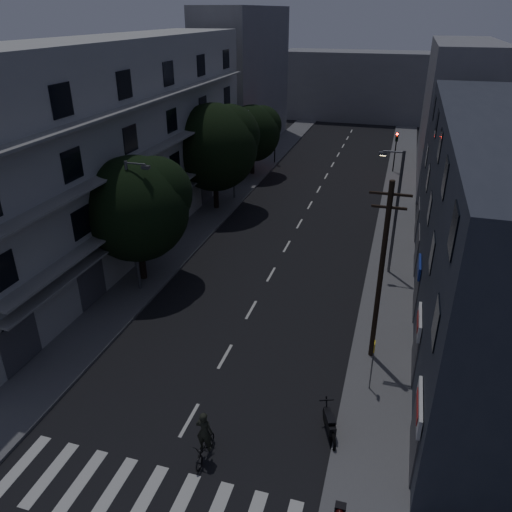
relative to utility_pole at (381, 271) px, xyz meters
The scene contains 22 objects.
ground 18.55m from the utility_pole, 112.95° to the left, with size 160.00×160.00×0.00m, color black.
sidewalk_left 22.46m from the utility_pole, 131.30° to the left, with size 3.00×90.00×0.15m, color #565659.
sidewalk_right 17.18m from the utility_pole, 88.20° to the left, with size 3.00×90.00×0.15m, color #565659.
crosswalk 13.52m from the utility_pole, 123.59° to the right, with size 10.90×3.00×0.01m.
lane_markings 24.28m from the utility_pole, 107.07° to the left, with size 0.15×60.50×0.01m.
building_left 21.31m from the utility_pole, 153.42° to the left, with size 7.00×36.00×14.00m.
building_right 7.45m from the utility_pole, 47.57° to the left, with size 6.19×28.00×11.00m.
building_far_left 43.92m from the utility_pole, 115.67° to the left, with size 6.00×20.00×16.00m, color slate.
building_far_right 33.90m from the utility_pole, 81.48° to the left, with size 6.00×20.00×13.00m, color slate.
building_far_end 61.88m from the utility_pole, 96.48° to the left, with size 24.00×8.00×10.00m, color slate.
tree_near 15.13m from the utility_pole, 164.41° to the left, with size 6.40×6.40×7.90m.
tree_mid 22.67m from the utility_pole, 129.97° to the left, with size 7.15×7.15×8.80m.
tree_far 31.41m from the utility_pole, 117.44° to the left, with size 5.66×5.66×7.00m.
traffic_signal_far_right 32.73m from the utility_pole, 90.68° to the left, with size 0.28×0.37×4.10m.
traffic_signal_far_left 35.28m from the utility_pole, 112.29° to the left, with size 0.28×0.37×4.10m.
street_lamp_left_near 14.35m from the utility_pole, 169.05° to the left, with size 1.51×0.25×8.00m.
street_lamp_right 9.30m from the utility_pole, 88.40° to the left, with size 1.51×0.25×8.00m.
street_lamp_left_far 24.44m from the utility_pole, 124.46° to the left, with size 1.51×0.25×8.00m.
utility_pole is the anchor object (origin of this frame).
bus_stop_sign 3.90m from the utility_pole, 86.81° to the right, with size 0.06×0.35×2.52m.
motorcycle 7.21m from the utility_pole, 102.13° to the right, with size 0.98×2.01×1.36m.
cyclist 10.69m from the utility_pole, 124.48° to the right, with size 0.66×1.78×2.25m.
Camera 1 is at (7.16, -12.37, 15.53)m, focal length 35.00 mm.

